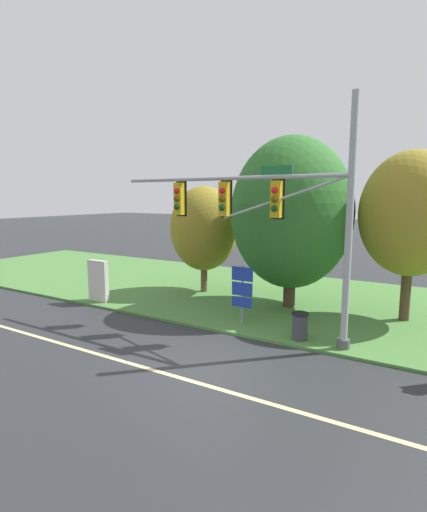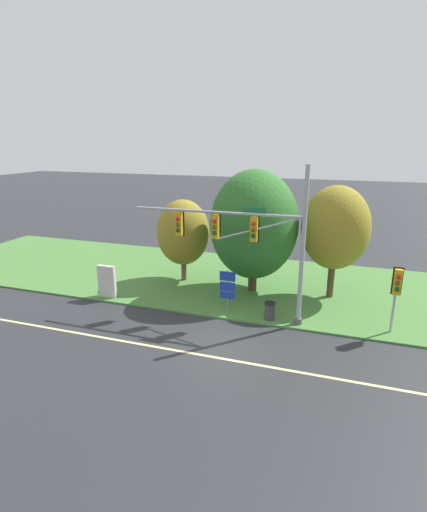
{
  "view_description": "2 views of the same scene",
  "coord_description": "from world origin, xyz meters",
  "px_view_note": "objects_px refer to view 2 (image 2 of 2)",
  "views": [
    {
      "loc": [
        5.88,
        -9.49,
        4.9
      ],
      "look_at": [
        -1.93,
        3.37,
        2.64
      ],
      "focal_mm": 28.0,
      "sensor_mm": 36.0,
      "label": 1
    },
    {
      "loc": [
        4.91,
        -15.68,
        9.08
      ],
      "look_at": [
        -1.66,
        3.86,
        2.98
      ],
      "focal_mm": 28.0,
      "sensor_mm": 36.0,
      "label": 2
    }
  ],
  "objects_px": {
    "pedestrian_signal_near_kerb": "(397,286)",
    "info_kiosk": "(107,281)",
    "tree_left_of_mast": "(254,225)",
    "tree_nearest_road": "(183,233)",
    "route_sign_post": "(227,287)",
    "trash_bin": "(270,311)",
    "tree_behind_signpost": "(335,228)",
    "traffic_signal_mast": "(248,235)"
  },
  "relations": [
    {
      "from": "pedestrian_signal_near_kerb",
      "to": "info_kiosk",
      "type": "xyz_separation_m",
      "value": [
        -15.44,
        -0.29,
        -1.47
      ]
    },
    {
      "from": "tree_left_of_mast",
      "to": "info_kiosk",
      "type": "distance_m",
      "value": 9.24
    },
    {
      "from": "tree_nearest_road",
      "to": "route_sign_post",
      "type": "bearing_deg",
      "value": -42.63
    },
    {
      "from": "pedestrian_signal_near_kerb",
      "to": "info_kiosk",
      "type": "distance_m",
      "value": 15.51
    },
    {
      "from": "pedestrian_signal_near_kerb",
      "to": "tree_left_of_mast",
      "type": "distance_m",
      "value": 8.54
    },
    {
      "from": "info_kiosk",
      "to": "trash_bin",
      "type": "height_order",
      "value": "info_kiosk"
    },
    {
      "from": "route_sign_post",
      "to": "info_kiosk",
      "type": "bearing_deg",
      "value": -177.18
    },
    {
      "from": "route_sign_post",
      "to": "info_kiosk",
      "type": "height_order",
      "value": "route_sign_post"
    },
    {
      "from": "tree_behind_signpost",
      "to": "trash_bin",
      "type": "xyz_separation_m",
      "value": [
        -2.77,
        -4.21,
        -3.66
      ]
    },
    {
      "from": "info_kiosk",
      "to": "trash_bin",
      "type": "relative_size",
      "value": 2.04
    },
    {
      "from": "route_sign_post",
      "to": "pedestrian_signal_near_kerb",
      "type": "bearing_deg",
      "value": -0.46
    },
    {
      "from": "tree_nearest_road",
      "to": "info_kiosk",
      "type": "xyz_separation_m",
      "value": [
        -3.13,
        -4.14,
        -2.25
      ]
    },
    {
      "from": "traffic_signal_mast",
      "to": "tree_nearest_road",
      "type": "distance_m",
      "value": 6.85
    },
    {
      "from": "route_sign_post",
      "to": "trash_bin",
      "type": "xyz_separation_m",
      "value": [
        2.39,
        -0.38,
        -0.89
      ]
    },
    {
      "from": "trash_bin",
      "to": "tree_left_of_mast",
      "type": "bearing_deg",
      "value": 115.53
    },
    {
      "from": "tree_nearest_road",
      "to": "tree_behind_signpost",
      "type": "xyz_separation_m",
      "value": [
        9.28,
        0.05,
        0.93
      ]
    },
    {
      "from": "pedestrian_signal_near_kerb",
      "to": "tree_nearest_road",
      "type": "xyz_separation_m",
      "value": [
        -12.31,
        3.85,
        0.79
      ]
    },
    {
      "from": "info_kiosk",
      "to": "tree_behind_signpost",
      "type": "bearing_deg",
      "value": 18.65
    },
    {
      "from": "traffic_signal_mast",
      "to": "tree_nearest_road",
      "type": "xyz_separation_m",
      "value": [
        -5.27,
        4.21,
        -1.18
      ]
    },
    {
      "from": "traffic_signal_mast",
      "to": "info_kiosk",
      "type": "xyz_separation_m",
      "value": [
        -8.4,
        0.07,
        -3.44
      ]
    },
    {
      "from": "pedestrian_signal_near_kerb",
      "to": "route_sign_post",
      "type": "relative_size",
      "value": 1.46
    },
    {
      "from": "pedestrian_signal_near_kerb",
      "to": "tree_behind_signpost",
      "type": "relative_size",
      "value": 0.5
    },
    {
      "from": "tree_behind_signpost",
      "to": "info_kiosk",
      "type": "height_order",
      "value": "tree_behind_signpost"
    },
    {
      "from": "traffic_signal_mast",
      "to": "pedestrian_signal_near_kerb",
      "type": "bearing_deg",
      "value": 2.96
    },
    {
      "from": "traffic_signal_mast",
      "to": "trash_bin",
      "type": "relative_size",
      "value": 9.66
    },
    {
      "from": "pedestrian_signal_near_kerb",
      "to": "route_sign_post",
      "type": "distance_m",
      "value": 8.26
    },
    {
      "from": "tree_left_of_mast",
      "to": "trash_bin",
      "type": "bearing_deg",
      "value": -64.47
    },
    {
      "from": "trash_bin",
      "to": "traffic_signal_mast",
      "type": "bearing_deg",
      "value": -177.72
    },
    {
      "from": "trash_bin",
      "to": "tree_behind_signpost",
      "type": "bearing_deg",
      "value": 56.65
    },
    {
      "from": "pedestrian_signal_near_kerb",
      "to": "tree_behind_signpost",
      "type": "bearing_deg",
      "value": 127.86
    },
    {
      "from": "tree_nearest_road",
      "to": "tree_left_of_mast",
      "type": "relative_size",
      "value": 0.72
    },
    {
      "from": "traffic_signal_mast",
      "to": "trash_bin",
      "type": "bearing_deg",
      "value": 2.28
    },
    {
      "from": "trash_bin",
      "to": "route_sign_post",
      "type": "bearing_deg",
      "value": 170.95
    },
    {
      "from": "pedestrian_signal_near_kerb",
      "to": "tree_left_of_mast",
      "type": "xyz_separation_m",
      "value": [
        -7.61,
        3.48,
        1.67
      ]
    },
    {
      "from": "traffic_signal_mast",
      "to": "info_kiosk",
      "type": "relative_size",
      "value": 4.73
    },
    {
      "from": "info_kiosk",
      "to": "trash_bin",
      "type": "xyz_separation_m",
      "value": [
        9.64,
        -0.02,
        -0.47
      ]
    },
    {
      "from": "tree_left_of_mast",
      "to": "pedestrian_signal_near_kerb",
      "type": "bearing_deg",
      "value": -24.54
    },
    {
      "from": "route_sign_post",
      "to": "trash_bin",
      "type": "distance_m",
      "value": 2.58
    },
    {
      "from": "route_sign_post",
      "to": "info_kiosk",
      "type": "relative_size",
      "value": 1.19
    },
    {
      "from": "route_sign_post",
      "to": "tree_behind_signpost",
      "type": "relative_size",
      "value": 0.35
    },
    {
      "from": "tree_left_of_mast",
      "to": "tree_behind_signpost",
      "type": "xyz_separation_m",
      "value": [
        4.58,
        0.42,
        0.05
      ]
    },
    {
      "from": "tree_left_of_mast",
      "to": "route_sign_post",
      "type": "bearing_deg",
      "value": -99.69
    }
  ]
}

